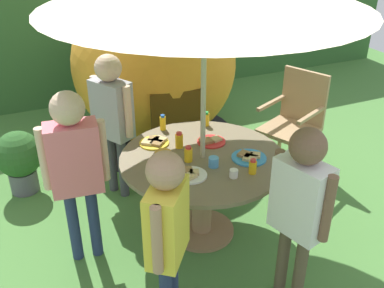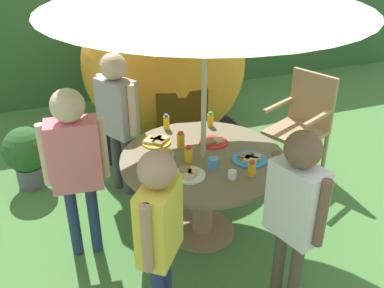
{
  "view_description": "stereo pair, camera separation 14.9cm",
  "coord_description": "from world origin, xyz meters",
  "px_view_note": "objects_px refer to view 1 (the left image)",
  "views": [
    {
      "loc": [
        -1.18,
        -2.51,
        2.29
      ],
      "look_at": [
        -0.1,
        -0.04,
        0.83
      ],
      "focal_mm": 41.37,
      "sensor_mm": 36.0,
      "label": 1
    },
    {
      "loc": [
        -1.05,
        -2.57,
        2.29
      ],
      "look_at": [
        -0.1,
        -0.04,
        0.83
      ],
      "focal_mm": 41.37,
      "sensor_mm": 36.0,
      "label": 2
    }
  ],
  "objects_px": {
    "garden_table": "(202,177)",
    "plate_back_edge": "(190,174)",
    "child_in_grey_shirt": "(112,109)",
    "juice_bottle_near_right": "(253,167)",
    "child_in_white_shirt": "(301,198)",
    "juice_bottle_near_left": "(188,154)",
    "cup_near": "(234,173)",
    "dome_tent": "(154,65)",
    "juice_bottle_far_left": "(179,140)",
    "potted_plant": "(19,158)",
    "snack_bowl": "(163,156)",
    "juice_bottle_center_front": "(163,123)",
    "wooden_chair": "(295,118)",
    "plate_mid_right": "(154,142)",
    "juice_bottle_mid_left": "(161,176)",
    "juice_bottle_front_edge": "(206,119)",
    "cup_far": "(214,162)",
    "plate_center_back": "(211,141)",
    "child_in_yellow_shirt": "(167,223)",
    "child_in_pink_shirt": "(74,158)",
    "plate_far_right": "(249,157)"
  },
  "relations": [
    {
      "from": "child_in_yellow_shirt",
      "to": "juice_bottle_near_left",
      "type": "height_order",
      "value": "child_in_yellow_shirt"
    },
    {
      "from": "juice_bottle_far_left",
      "to": "plate_mid_right",
      "type": "bearing_deg",
      "value": 139.0
    },
    {
      "from": "snack_bowl",
      "to": "cup_near",
      "type": "height_order",
      "value": "snack_bowl"
    },
    {
      "from": "plate_mid_right",
      "to": "cup_far",
      "type": "height_order",
      "value": "cup_far"
    },
    {
      "from": "juice_bottle_near_right",
      "to": "juice_bottle_front_edge",
      "type": "xyz_separation_m",
      "value": [
        0.03,
        0.8,
        0.01
      ]
    },
    {
      "from": "plate_back_edge",
      "to": "child_in_yellow_shirt",
      "type": "bearing_deg",
      "value": -125.33
    },
    {
      "from": "child_in_grey_shirt",
      "to": "child_in_yellow_shirt",
      "type": "bearing_deg",
      "value": -32.77
    },
    {
      "from": "garden_table",
      "to": "potted_plant",
      "type": "xyz_separation_m",
      "value": [
        -1.23,
        1.17,
        -0.18
      ]
    },
    {
      "from": "plate_mid_right",
      "to": "juice_bottle_center_front",
      "type": "height_order",
      "value": "juice_bottle_center_front"
    },
    {
      "from": "potted_plant",
      "to": "cup_far",
      "type": "height_order",
      "value": "cup_far"
    },
    {
      "from": "juice_bottle_near_left",
      "to": "juice_bottle_far_left",
      "type": "xyz_separation_m",
      "value": [
        0.02,
        0.21,
        0.0
      ]
    },
    {
      "from": "wooden_chair",
      "to": "cup_near",
      "type": "distance_m",
      "value": 1.45
    },
    {
      "from": "dome_tent",
      "to": "juice_bottle_near_left",
      "type": "bearing_deg",
      "value": -95.97
    },
    {
      "from": "child_in_white_shirt",
      "to": "child_in_pink_shirt",
      "type": "bearing_deg",
      "value": 34.4
    },
    {
      "from": "juice_bottle_mid_left",
      "to": "child_in_white_shirt",
      "type": "bearing_deg",
      "value": -45.54
    },
    {
      "from": "juice_bottle_near_left",
      "to": "cup_far",
      "type": "distance_m",
      "value": 0.19
    },
    {
      "from": "garden_table",
      "to": "juice_bottle_center_front",
      "type": "distance_m",
      "value": 0.59
    },
    {
      "from": "juice_bottle_far_left",
      "to": "juice_bottle_center_front",
      "type": "bearing_deg",
      "value": 91.23
    },
    {
      "from": "potted_plant",
      "to": "snack_bowl",
      "type": "xyz_separation_m",
      "value": [
        0.95,
        -1.11,
        0.39
      ]
    },
    {
      "from": "plate_back_edge",
      "to": "plate_mid_right",
      "type": "bearing_deg",
      "value": 97.44
    },
    {
      "from": "plate_back_edge",
      "to": "wooden_chair",
      "type": "bearing_deg",
      "value": 28.27
    },
    {
      "from": "juice_bottle_far_left",
      "to": "juice_bottle_center_front",
      "type": "relative_size",
      "value": 0.97
    },
    {
      "from": "garden_table",
      "to": "plate_back_edge",
      "type": "distance_m",
      "value": 0.33
    },
    {
      "from": "potted_plant",
      "to": "juice_bottle_front_edge",
      "type": "distance_m",
      "value": 1.69
    },
    {
      "from": "child_in_pink_shirt",
      "to": "cup_near",
      "type": "bearing_deg",
      "value": -17.85
    },
    {
      "from": "potted_plant",
      "to": "plate_center_back",
      "type": "distance_m",
      "value": 1.74
    },
    {
      "from": "potted_plant",
      "to": "juice_bottle_front_edge",
      "type": "height_order",
      "value": "juice_bottle_front_edge"
    },
    {
      "from": "dome_tent",
      "to": "juice_bottle_mid_left",
      "type": "xyz_separation_m",
      "value": [
        -0.64,
        -1.93,
        -0.09
      ]
    },
    {
      "from": "dome_tent",
      "to": "potted_plant",
      "type": "distance_m",
      "value": 1.65
    },
    {
      "from": "juice_bottle_near_left",
      "to": "cup_near",
      "type": "xyz_separation_m",
      "value": [
        0.19,
        -0.32,
        -0.03
      ]
    },
    {
      "from": "plate_back_edge",
      "to": "juice_bottle_near_left",
      "type": "xyz_separation_m",
      "value": [
        0.06,
        0.19,
        0.04
      ]
    },
    {
      "from": "child_in_yellow_shirt",
      "to": "plate_back_edge",
      "type": "relative_size",
      "value": 5.46
    },
    {
      "from": "juice_bottle_near_right",
      "to": "child_in_white_shirt",
      "type": "bearing_deg",
      "value": -87.31
    },
    {
      "from": "child_in_grey_shirt",
      "to": "juice_bottle_near_right",
      "type": "bearing_deg",
      "value": 0.98
    },
    {
      "from": "garden_table",
      "to": "juice_bottle_far_left",
      "type": "height_order",
      "value": "juice_bottle_far_left"
    },
    {
      "from": "snack_bowl",
      "to": "cup_near",
      "type": "bearing_deg",
      "value": -47.77
    },
    {
      "from": "plate_back_edge",
      "to": "juice_bottle_far_left",
      "type": "relative_size",
      "value": 1.77
    },
    {
      "from": "child_in_yellow_shirt",
      "to": "cup_far",
      "type": "relative_size",
      "value": 16.95
    },
    {
      "from": "plate_mid_right",
      "to": "snack_bowl",
      "type": "bearing_deg",
      "value": -95.84
    },
    {
      "from": "potted_plant",
      "to": "snack_bowl",
      "type": "relative_size",
      "value": 3.94
    },
    {
      "from": "wooden_chair",
      "to": "juice_bottle_near_left",
      "type": "relative_size",
      "value": 8.16
    },
    {
      "from": "juice_bottle_front_edge",
      "to": "cup_far",
      "type": "distance_m",
      "value": 0.66
    },
    {
      "from": "potted_plant",
      "to": "child_in_pink_shirt",
      "type": "xyz_separation_m",
      "value": [
        0.34,
        -1.08,
        0.49
      ]
    },
    {
      "from": "wooden_chair",
      "to": "child_in_grey_shirt",
      "type": "relative_size",
      "value": 0.75
    },
    {
      "from": "plate_back_edge",
      "to": "garden_table",
      "type": "bearing_deg",
      "value": 47.8
    },
    {
      "from": "juice_bottle_mid_left",
      "to": "plate_center_back",
      "type": "bearing_deg",
      "value": 34.23
    },
    {
      "from": "cup_near",
      "to": "cup_far",
      "type": "bearing_deg",
      "value": 109.73
    },
    {
      "from": "potted_plant",
      "to": "juice_bottle_near_right",
      "type": "distance_m",
      "value": 2.13
    },
    {
      "from": "garden_table",
      "to": "potted_plant",
      "type": "relative_size",
      "value": 2.07
    },
    {
      "from": "garden_table",
      "to": "plate_far_right",
      "type": "height_order",
      "value": "plate_far_right"
    }
  ]
}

